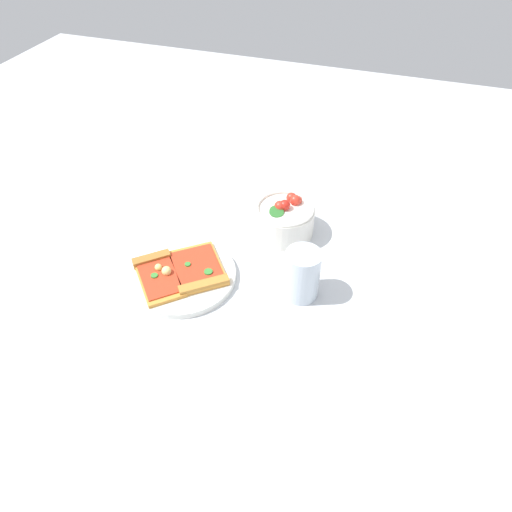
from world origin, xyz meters
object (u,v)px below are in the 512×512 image
Objects in this scene: soda_glass at (302,276)px; pizza_slice_far at (158,274)px; salad_bowl at (284,219)px; pizza_slice_near at (198,271)px; plate at (182,275)px.

pizza_slice_far is at bearing -78.42° from soda_glass.
salad_bowl is 0.19m from soda_glass.
pizza_slice_near is 0.21m from soda_glass.
plate is 0.05m from pizza_slice_far.
pizza_slice_far is at bearing -64.74° from pizza_slice_near.
pizza_slice_far is 0.30m from salad_bowl.
pizza_slice_near is 0.23m from salad_bowl.
soda_glass is (0.17, 0.08, 0.01)m from salad_bowl.
plate is at bearing -81.61° from soda_glass.
plate is 0.25m from soda_glass.
pizza_slice_near is 1.53× the size of soda_glass.
soda_glass reaches higher than salad_bowl.
pizza_slice_near is 1.09× the size of pizza_slice_far.
soda_glass is at bearing 96.40° from pizza_slice_near.
plate is 0.04m from pizza_slice_near.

